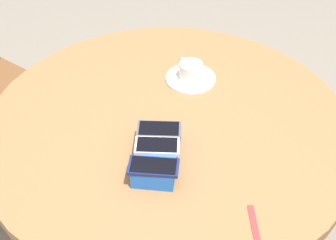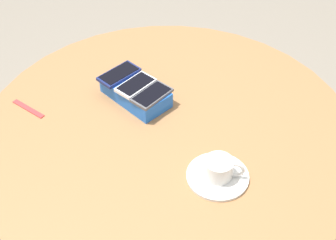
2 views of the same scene
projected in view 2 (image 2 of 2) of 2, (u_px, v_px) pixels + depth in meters
round_table at (168, 151)px, 1.47m from camera, size 1.12×1.12×0.76m
phone_box at (137, 92)px, 1.46m from camera, size 0.23×0.13×0.05m
phone_navy at (119, 74)px, 1.48m from camera, size 0.08×0.14×0.01m
phone_white at (136, 85)px, 1.44m from camera, size 0.08×0.13×0.01m
phone_gray at (152, 95)px, 1.40m from camera, size 0.09×0.13×0.01m
saucer at (218, 176)px, 1.24m from camera, size 0.17×0.17×0.01m
coffee_cup at (220, 168)px, 1.22m from camera, size 0.09×0.08×0.05m
lanyard_strap at (28, 109)px, 1.44m from camera, size 0.13×0.05×0.00m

